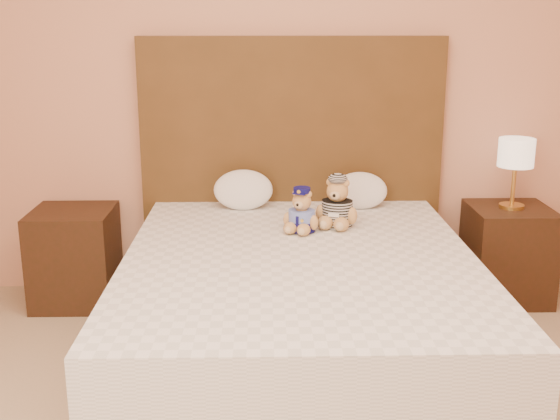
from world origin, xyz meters
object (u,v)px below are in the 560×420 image
(lamp, at_px, (516,156))
(teddy_prisoner, at_px, (337,202))
(pillow_left, at_px, (243,188))
(teddy_police, at_px, (302,210))
(nightstand_left, at_px, (75,257))
(pillow_right, at_px, (360,189))
(bed, at_px, (300,311))
(nightstand_right, at_px, (507,253))

(lamp, height_order, teddy_prisoner, lamp)
(teddy_prisoner, height_order, pillow_left, teddy_prisoner)
(teddy_police, relative_size, pillow_left, 0.68)
(lamp, bearing_deg, nightstand_left, 180.00)
(lamp, relative_size, teddy_prisoner, 1.54)
(lamp, distance_m, teddy_prisoner, 1.11)
(lamp, distance_m, pillow_left, 1.54)
(pillow_left, bearing_deg, lamp, -1.12)
(pillow_right, bearing_deg, teddy_police, -127.60)
(teddy_police, relative_size, teddy_prisoner, 0.87)
(bed, xyz_separation_m, nightstand_right, (1.25, 0.80, -0.00))
(bed, distance_m, pillow_right, 0.99)
(teddy_police, xyz_separation_m, teddy_prisoner, (0.19, 0.09, 0.02))
(teddy_police, height_order, pillow_right, teddy_police)
(nightstand_right, height_order, teddy_prisoner, teddy_prisoner)
(bed, xyz_separation_m, lamp, (1.25, 0.80, 0.57))
(nightstand_right, bearing_deg, bed, -147.38)
(lamp, xyz_separation_m, teddy_police, (-1.22, -0.43, -0.19))
(bed, distance_m, teddy_prisoner, 0.64)
(nightstand_left, xyz_separation_m, lamp, (2.50, 0.00, 0.57))
(nightstand_right, distance_m, teddy_police, 1.36)
(teddy_prisoner, bearing_deg, lamp, 38.65)
(nightstand_left, relative_size, teddy_prisoner, 2.12)
(teddy_police, bearing_deg, nightstand_left, -174.18)
(teddy_police, distance_m, pillow_right, 0.59)
(nightstand_right, distance_m, teddy_prisoner, 1.17)
(bed, height_order, nightstand_right, same)
(nightstand_right, relative_size, teddy_police, 2.43)
(lamp, bearing_deg, pillow_left, 178.88)
(nightstand_right, relative_size, lamp, 1.38)
(lamp, relative_size, teddy_police, 1.77)
(nightstand_left, distance_m, teddy_prisoner, 1.56)
(nightstand_left, distance_m, teddy_police, 1.40)
(lamp, xyz_separation_m, teddy_prisoner, (-1.04, -0.35, -0.17))
(nightstand_left, bearing_deg, teddy_police, -18.82)
(bed, xyz_separation_m, pillow_left, (-0.28, 0.83, 0.39))
(nightstand_right, bearing_deg, lamp, 180.00)
(nightstand_left, relative_size, nightstand_right, 1.00)
(bed, relative_size, teddy_police, 8.83)
(nightstand_right, height_order, lamp, lamp)
(lamp, bearing_deg, nightstand_right, 0.00)
(nightstand_left, distance_m, lamp, 2.56)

